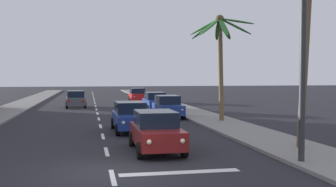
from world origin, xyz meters
TOP-DOWN VIEW (x-y plane):
  - ground_plane at (0.00, 0.00)m, footprint 220.00×220.00m
  - sidewalk_right at (7.80, 20.00)m, footprint 3.20×110.00m
  - lane_markings at (0.46, 19.70)m, footprint 4.28×88.04m
  - traffic_signal_mast at (3.33, -0.34)m, footprint 10.96×0.41m
  - sedan_lead_at_stop_bar at (2.04, 3.22)m, footprint 1.95×4.45m
  - sedan_third_in_queue at (1.59, 9.38)m, footprint 2.01×4.48m
  - sedan_oncoming_far at (-1.99, 27.64)m, footprint 2.13×4.52m
  - sedan_parked_nearest_kerb at (5.07, 34.81)m, footprint 1.98×4.46m
  - sedan_parked_mid_kerb at (5.13, 16.32)m, footprint 1.96×4.46m
  - sedan_parked_far_kerb at (5.19, 22.43)m, footprint 1.98×4.47m
  - palm_right_second at (8.00, 12.63)m, footprint 4.38×4.17m

SIDE VIEW (x-z plane):
  - ground_plane at x=0.00m, z-range 0.00..0.00m
  - lane_markings at x=0.46m, z-range 0.00..0.01m
  - sidewalk_right at x=7.80m, z-range 0.00..0.14m
  - sedan_lead_at_stop_bar at x=2.04m, z-range 0.01..1.69m
  - sedan_third_in_queue at x=1.59m, z-range 0.01..1.69m
  - sedan_oncoming_far at x=-1.99m, z-range 0.01..1.69m
  - sedan_parked_nearest_kerb at x=5.07m, z-range 0.01..1.69m
  - sedan_parked_mid_kerb at x=5.13m, z-range 0.01..1.69m
  - sedan_parked_far_kerb at x=5.19m, z-range 0.01..1.69m
  - palm_right_second at x=8.00m, z-range 1.82..9.08m
  - traffic_signal_mast at x=3.33m, z-range 1.71..9.24m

